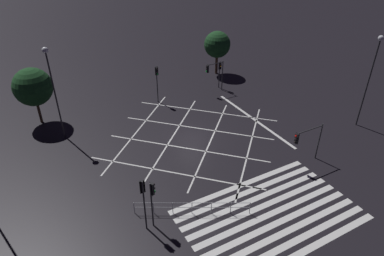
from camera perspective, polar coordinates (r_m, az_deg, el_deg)
The scene contains 13 objects.
ground_plane at distance 33.44m, azimuth 0.00°, elevation -1.62°, with size 200.00×200.00×0.00m, color black.
road_markings at distance 27.97m, azimuth 9.22°, elevation -9.72°, with size 19.05×25.03×0.01m.
traffic_light_se_main at distance 30.09m, azimuth 18.51°, elevation -1.62°, with size 3.11×0.36×3.54m.
traffic_light_ne_main at distance 41.53m, azimuth 3.66°, elevation 9.50°, with size 2.43×0.36×3.81m.
traffic_light_median_north at distance 38.98m, azimuth -5.85°, elevation 8.39°, with size 0.36×0.39×4.37m.
traffic_light_sw_main at distance 23.03m, azimuth -6.62°, elevation -11.13°, with size 0.39×0.36×3.79m.
traffic_light_ne_cross at distance 42.89m, azimuth 4.66°, elevation 9.71°, with size 0.36×0.39×3.45m.
traffic_light_sw_cross at distance 22.74m, azimuth -8.17°, elevation -10.98°, with size 0.36×0.39×4.19m.
street_lamp_east at distance 33.04m, azimuth -22.47°, elevation 8.11°, with size 0.54×0.54×9.02m.
street_lamp_far at distance 36.94m, azimuth 27.92°, elevation 9.13°, with size 0.51×0.51×9.34m.
street_tree_near at distance 46.89m, azimuth 4.23°, elevation 13.69°, with size 3.51×3.51×5.83m.
street_tree_far at distance 37.68m, azimuth -25.01°, elevation 6.22°, with size 3.86×3.86×5.96m.
pedestrian_railing at distance 25.09m, azimuth 0.00°, elevation -12.94°, with size 7.34×4.05×1.05m.
Camera 1 is at (-13.52, -24.60, 18.17)m, focal length 32.00 mm.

